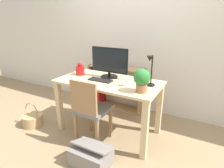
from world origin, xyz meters
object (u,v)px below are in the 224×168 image
at_px(bookshelf, 107,85).
at_px(chair, 90,109).
at_px(vase, 80,70).
at_px(storage_box, 91,156).
at_px(potted_plant, 142,79).
at_px(basket, 33,119).
at_px(keyboard, 100,80).
at_px(monitor, 109,62).
at_px(desk_lamp, 150,68).

bearing_deg(bookshelf, chair, -70.29).
bearing_deg(vase, chair, -42.02).
height_order(vase, storage_box, vase).
xyz_separation_m(potted_plant, basket, (-1.60, -0.26, -0.82)).
bearing_deg(keyboard, potted_plant, -10.98).
bearing_deg(monitor, keyboard, -96.71).
distance_m(monitor, bookshelf, 0.92).
height_order(keyboard, storage_box, keyboard).
bearing_deg(chair, basket, -179.21).
xyz_separation_m(monitor, vase, (-0.43, -0.11, -0.14)).
bearing_deg(basket, storage_box, -11.17).
height_order(keyboard, vase, vase).
distance_m(monitor, basket, 1.46).
height_order(vase, basket, vase).
height_order(chair, bookshelf, chair).
distance_m(chair, bookshelf, 1.17).
relative_size(desk_lamp, basket, 1.04).
relative_size(vase, bookshelf, 0.19).
xyz_separation_m(desk_lamp, storage_box, (-0.39, -0.70, -0.88)).
relative_size(monitor, basket, 1.49).
relative_size(keyboard, basket, 0.89).
bearing_deg(keyboard, desk_lamp, 6.98).
xyz_separation_m(monitor, chair, (0.01, -0.50, -0.49)).
distance_m(desk_lamp, basket, 1.92).
relative_size(basket, storage_box, 0.85).
bearing_deg(vase, storage_box, -47.39).
bearing_deg(potted_plant, chair, -163.13).
relative_size(monitor, desk_lamp, 1.44).
height_order(potted_plant, storage_box, potted_plant).
distance_m(vase, chair, 0.68).
distance_m(monitor, vase, 0.46).
distance_m(keyboard, bookshelf, 0.95).
height_order(basket, storage_box, basket).
distance_m(keyboard, desk_lamp, 0.69).
bearing_deg(bookshelf, monitor, -57.16).
distance_m(monitor, keyboard, 0.29).
xyz_separation_m(bookshelf, basket, (-0.63, -1.17, -0.30)).
height_order(monitor, bookshelf, monitor).
height_order(keyboard, potted_plant, potted_plant).
xyz_separation_m(desk_lamp, potted_plant, (-0.03, -0.20, -0.08)).
bearing_deg(storage_box, monitor, 105.77).
relative_size(monitor, chair, 0.63).
relative_size(vase, storage_box, 0.43).
height_order(vase, potted_plant, potted_plant).
height_order(potted_plant, bookshelf, potted_plant).
distance_m(desk_lamp, chair, 0.88).
xyz_separation_m(chair, basket, (-1.02, -0.08, -0.39)).
xyz_separation_m(chair, bookshelf, (-0.39, 1.09, -0.10)).
bearing_deg(chair, desk_lamp, 27.86).
bearing_deg(vase, bookshelf, 86.45).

